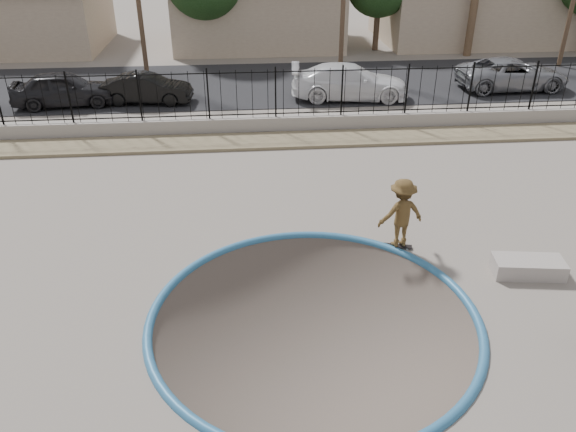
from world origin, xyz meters
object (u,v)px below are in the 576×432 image
(car_d, at_px, (512,74))
(car_b, at_px, (147,89))
(skater, at_px, (401,217))
(car_a, at_px, (64,89))
(skateboard, at_px, (398,246))
(car_c, at_px, (350,82))
(concrete_ledge, at_px, (528,267))

(car_d, bearing_deg, car_b, 91.03)
(skater, xyz_separation_m, car_d, (8.96, 13.40, -0.15))
(skater, distance_m, car_a, 16.97)
(skateboard, distance_m, car_c, 12.65)
(skateboard, relative_size, concrete_ledge, 0.46)
(skater, relative_size, car_c, 0.34)
(car_b, relative_size, car_c, 0.74)
(car_d, bearing_deg, car_c, 94.67)
(car_a, distance_m, car_b, 3.48)
(skater, bearing_deg, car_d, -134.38)
(skater, height_order, car_d, skater)
(skater, height_order, skateboard, skater)
(skater, relative_size, car_d, 0.35)
(skater, xyz_separation_m, skateboard, (0.00, -0.00, -0.85))
(concrete_ledge, xyz_separation_m, car_a, (-14.01, 14.09, 0.57))
(car_a, bearing_deg, car_b, -94.68)
(car_b, xyz_separation_m, car_c, (8.92, -0.14, 0.12))
(car_a, xyz_separation_m, car_d, (20.26, 0.73, -0.03))
(skateboard, bearing_deg, skater, 104.67)
(car_b, bearing_deg, concrete_ledge, -137.82)
(skateboard, bearing_deg, car_c, 99.68)
(skateboard, xyz_separation_m, car_b, (-7.82, 12.72, 0.62))
(skateboard, xyz_separation_m, car_d, (8.96, 13.40, 0.70))
(concrete_ledge, height_order, car_c, car_c)
(skateboard, height_order, car_a, car_a)
(car_b, bearing_deg, skateboard, -142.91)
(car_c, bearing_deg, skateboard, -179.57)
(concrete_ledge, height_order, car_d, car_d)
(car_a, height_order, car_d, car_a)
(concrete_ledge, bearing_deg, car_a, 134.83)
(skateboard, height_order, car_b, car_b)
(skater, xyz_separation_m, car_b, (-7.82, 12.72, -0.23))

